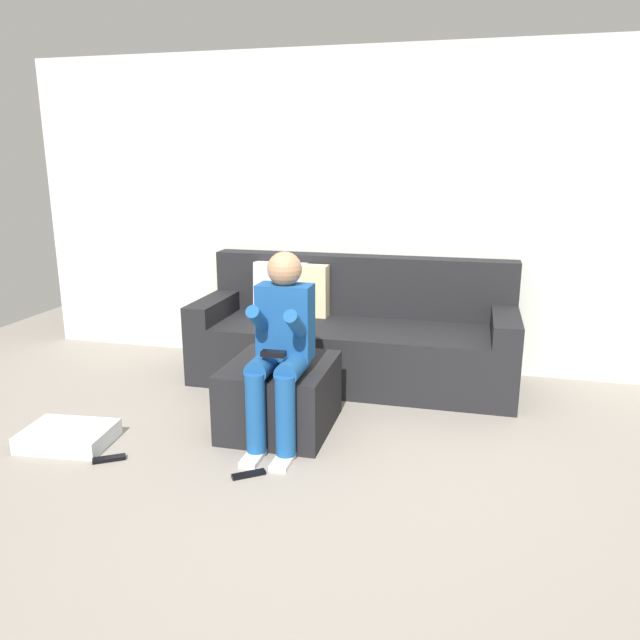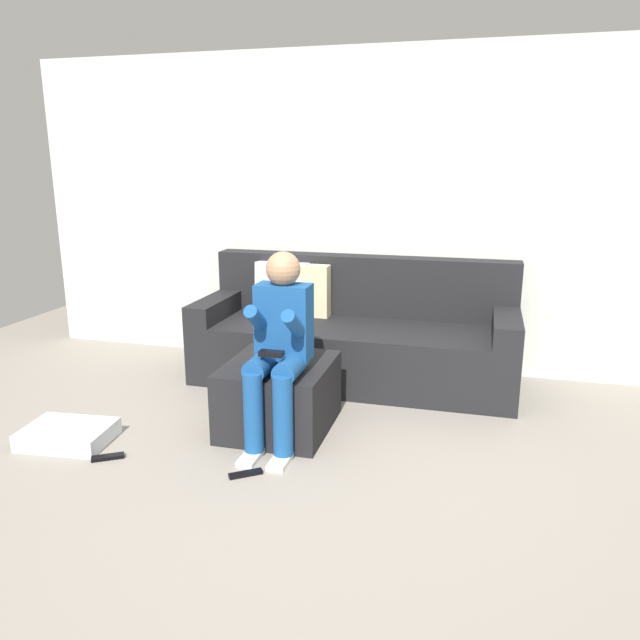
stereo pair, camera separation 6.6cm
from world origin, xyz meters
The scene contains 9 objects.
ground_plane centered at (0.00, 0.00, 0.00)m, with size 7.87×7.87×0.00m, color gray.
wall_back centered at (0.00, 2.30, 1.25)m, with size 6.05×0.10×2.51m, color silver.
couch_sectional centered at (-0.15, 1.88, 0.34)m, with size 2.42×0.88×0.93m.
ottoman centered at (-0.41, 0.84, 0.22)m, with size 0.64×0.71×0.44m, color black.
person_seated centered at (-0.34, 0.65, 0.63)m, with size 0.32×0.58×1.15m.
storage_bin centered at (-1.58, 0.30, 0.05)m, with size 0.51×0.37×0.10m, color silver.
remote_near_ottoman centered at (-0.39, 0.20, 0.01)m, with size 0.18×0.04×0.02m, color black.
remote_by_storage_bin centered at (-1.22, 0.17, 0.01)m, with size 0.18×0.05×0.02m, color black.
remote_under_side_table centered at (-1.79, 0.42, 0.01)m, with size 0.19×0.05×0.02m, color black.
Camera 2 is at (0.79, -2.61, 1.67)m, focal length 34.43 mm.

